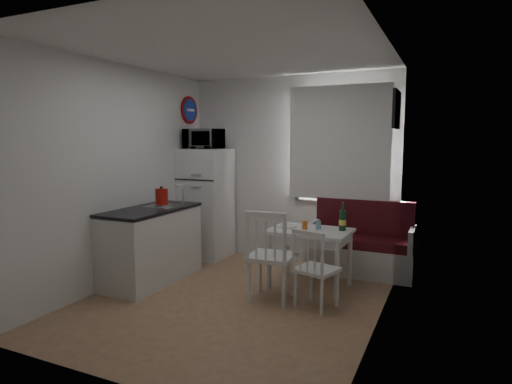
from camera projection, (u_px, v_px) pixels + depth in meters
floor at (233, 300)px, 4.61m from camera, size 3.00×3.50×0.02m
ceiling at (232, 51)px, 4.29m from camera, size 3.00×3.50×0.02m
wall_back at (291, 170)px, 6.03m from camera, size 3.00×0.02×2.60m
wall_front at (111, 202)px, 2.87m from camera, size 3.00×0.02×2.60m
wall_left at (121, 175)px, 5.07m from camera, size 0.02×3.50×2.60m
wall_right at (381, 186)px, 3.83m from camera, size 0.02×3.50×2.60m
window at (340, 147)px, 5.67m from camera, size 1.22×0.06×1.47m
curtain at (338, 143)px, 5.60m from camera, size 1.35×0.02×1.50m
kitchen_counter at (152, 244)px, 5.19m from camera, size 0.62×1.32×1.16m
wall_sign at (190, 110)px, 6.26m from camera, size 0.03×0.40×0.40m
picture_frame at (396, 110)px, 4.74m from camera, size 0.04×0.52×0.42m
bench at (361, 250)px, 5.49m from camera, size 1.32×0.51×0.94m
dining_table at (310, 236)px, 4.95m from camera, size 0.94×0.67×0.68m
chair_left at (268, 246)px, 4.45m from camera, size 0.50×0.48×0.53m
chair_right at (314, 261)px, 4.27m from camera, size 0.47×0.47×0.44m
fridge at (206, 203)px, 6.26m from camera, size 0.64×0.64×1.59m
microwave at (204, 139)px, 6.10m from camera, size 0.51×0.35×0.28m
kettle at (162, 197)px, 5.24m from camera, size 0.18×0.18×0.24m
wine_bottle at (343, 216)px, 4.87m from camera, size 0.08×0.08×0.33m
drinking_glass_orange at (305, 226)px, 4.91m from camera, size 0.06×0.06×0.10m
drinking_glass_blue at (318, 225)px, 4.95m from camera, size 0.06×0.06×0.10m
plate at (287, 226)px, 5.09m from camera, size 0.24×0.24×0.02m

